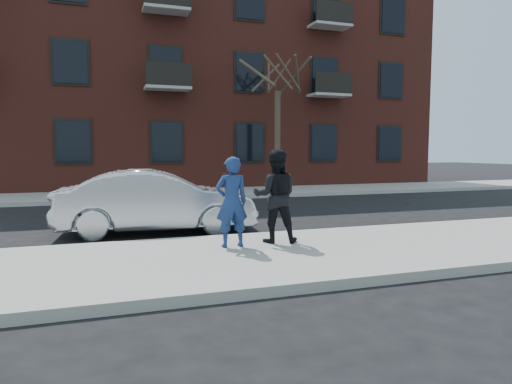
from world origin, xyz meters
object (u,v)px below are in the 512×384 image
object	(u,v)px
man_hoodie	(232,202)
man_peacoat	(275,196)
silver_sedan	(157,202)
street_tree	(278,63)

from	to	relation	value
man_hoodie	man_peacoat	xyz separation A→B (m)	(0.88, 0.15, 0.06)
silver_sedan	man_peacoat	xyz separation A→B (m)	(1.86, -2.46, 0.30)
street_tree	silver_sedan	xyz separation A→B (m)	(-6.00, -7.95, -4.82)
street_tree	man_peacoat	size ratio (longest dim) A/B	3.96
man_peacoat	man_hoodie	bearing A→B (deg)	27.16
street_tree	man_hoodie	bearing A→B (deg)	-115.40
street_tree	man_peacoat	distance (m)	12.08
street_tree	man_hoodie	xyz separation A→B (m)	(-5.02, -10.56, -4.58)
man_peacoat	street_tree	bearing A→B (deg)	-93.93
man_hoodie	man_peacoat	world-z (taller)	man_peacoat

